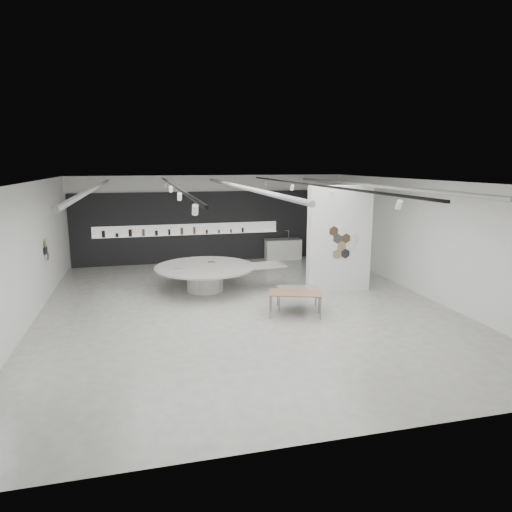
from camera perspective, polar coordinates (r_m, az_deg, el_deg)
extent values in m
cube|color=#AFAFA5|center=(14.02, -1.40, -6.43)|extent=(12.00, 14.00, 0.01)
cube|color=silver|center=(13.35, -1.49, 9.32)|extent=(12.00, 14.00, 0.01)
cube|color=white|center=(20.38, -5.77, 4.67)|extent=(12.00, 0.01, 3.80)
cube|color=white|center=(7.11, 11.14, -8.64)|extent=(12.00, 0.01, 3.80)
cube|color=white|center=(15.96, 20.11, 2.11)|extent=(0.01, 14.00, 3.80)
cube|color=white|center=(13.60, -26.96, 0.01)|extent=(0.01, 14.00, 3.80)
cylinder|color=#939396|center=(13.60, -19.69, 7.92)|extent=(0.12, 12.00, 0.12)
cylinder|color=#939396|center=(13.85, -1.94, 8.63)|extent=(0.12, 12.00, 0.12)
cylinder|color=#939396|center=(15.29, 13.82, 8.58)|extent=(0.12, 12.00, 0.12)
cube|color=black|center=(13.07, -10.18, 8.63)|extent=(0.05, 13.00, 0.06)
cylinder|color=white|center=(8.11, -7.62, 5.75)|extent=(0.11, 0.18, 0.21)
cylinder|color=white|center=(11.38, -9.53, 7.34)|extent=(0.11, 0.18, 0.21)
cylinder|color=white|center=(14.67, -10.60, 8.22)|extent=(0.11, 0.18, 0.21)
cylinder|color=white|center=(17.96, -11.27, 8.77)|extent=(0.11, 0.18, 0.21)
cube|color=black|center=(13.93, 6.67, 8.91)|extent=(0.05, 13.00, 0.06)
cylinder|color=white|center=(9.43, 17.44, 6.13)|extent=(0.11, 0.18, 0.21)
cylinder|color=white|center=(12.36, 9.45, 7.67)|extent=(0.11, 0.18, 0.21)
cylinder|color=white|center=(15.44, 4.55, 8.53)|extent=(0.11, 0.18, 0.21)
cylinder|color=white|center=(18.59, 1.28, 9.07)|extent=(0.11, 0.18, 0.21)
cylinder|color=white|center=(16.10, -24.75, -0.17)|extent=(0.03, 0.28, 0.28)
cylinder|color=#463523|center=(16.35, -24.59, 0.01)|extent=(0.03, 0.28, 0.28)
cylinder|color=black|center=(16.18, -24.74, 0.72)|extent=(0.03, 0.28, 0.28)
cylinder|color=black|center=(15.93, -24.90, 0.55)|extent=(0.03, 0.28, 0.28)
cylinder|color=#8A7854|center=(16.02, -24.89, 1.44)|extent=(0.03, 0.28, 0.28)
cylinder|color=silver|center=(16.27, -24.73, 1.60)|extent=(0.03, 0.28, 0.28)
cube|color=black|center=(20.36, -5.72, 3.67)|extent=(11.80, 0.10, 3.10)
cube|color=white|center=(20.18, -8.50, 3.33)|extent=(8.00, 0.06, 0.46)
cube|color=white|center=(20.16, -8.46, 2.67)|extent=(8.00, 0.18, 0.02)
cylinder|color=black|center=(20.11, -18.54, 2.62)|extent=(0.13, 0.13, 0.29)
cylinder|color=black|center=(20.08, -16.98, 2.51)|extent=(0.13, 0.13, 0.15)
cylinder|color=black|center=(20.05, -15.45, 2.80)|extent=(0.14, 0.14, 0.30)
cylinder|color=brown|center=(20.04, -13.89, 2.87)|extent=(0.12, 0.12, 0.29)
cylinder|color=black|center=(20.06, -12.34, 2.82)|extent=(0.12, 0.12, 0.21)
cylinder|color=black|center=(20.07, -10.79, 2.95)|extent=(0.10, 0.10, 0.25)
cylinder|color=brown|center=(20.11, -9.25, 3.09)|extent=(0.12, 0.12, 0.30)
cylinder|color=brown|center=(20.16, -7.71, 3.18)|extent=(0.10, 0.10, 0.31)
cylinder|color=black|center=(20.23, -6.17, 3.04)|extent=(0.09, 0.09, 0.17)
cylinder|color=brown|center=(20.32, -4.66, 3.09)|extent=(0.10, 0.10, 0.16)
cylinder|color=brown|center=(20.41, -3.15, 3.14)|extent=(0.09, 0.09, 0.15)
cylinder|color=black|center=(20.51, -1.66, 3.27)|extent=(0.09, 0.09, 0.21)
cube|color=white|center=(15.62, 10.38, 2.06)|extent=(2.20, 0.35, 3.60)
cylinder|color=#8A7854|center=(15.48, 10.64, 1.22)|extent=(0.34, 0.03, 0.34)
cylinder|color=silver|center=(15.61, 11.63, 1.26)|extent=(0.34, 0.03, 0.34)
cylinder|color=white|center=(15.36, 9.63, 1.17)|extent=(0.34, 0.03, 0.34)
cylinder|color=#463523|center=(15.50, 11.17, 2.18)|extent=(0.34, 0.03, 0.34)
cylinder|color=black|center=(15.38, 10.17, 2.14)|extent=(0.34, 0.03, 0.34)
cylinder|color=black|center=(15.59, 11.10, 0.31)|extent=(0.34, 0.03, 0.34)
cylinder|color=#8A7854|center=(15.47, 10.10, 0.25)|extent=(0.34, 0.03, 0.34)
cylinder|color=silver|center=(15.63, 12.16, 2.21)|extent=(0.34, 0.03, 0.34)
cylinder|color=white|center=(15.40, 10.71, 3.11)|extent=(0.34, 0.03, 0.34)
cylinder|color=#463523|center=(15.28, 9.69, 3.08)|extent=(0.34, 0.03, 0.34)
cylinder|color=white|center=(15.79, -6.37, -2.90)|extent=(1.37, 1.37, 0.81)
cylinder|color=#AAA7A0|center=(15.68, -6.41, -1.37)|extent=(3.79, 3.79, 0.06)
cube|color=#AAA7A0|center=(15.81, 0.71, -1.19)|extent=(1.62, 1.12, 0.05)
cube|color=#8A7854|center=(15.48, -9.82, -1.51)|extent=(0.26, 0.20, 0.01)
cube|color=#463523|center=(16.31, -5.61, -0.73)|extent=(0.26, 0.20, 0.01)
cube|color=#895F46|center=(13.11, 4.94, -4.62)|extent=(1.65, 1.18, 0.03)
cube|color=slate|center=(12.91, 1.77, -6.46)|extent=(0.05, 0.05, 0.67)
cube|color=slate|center=(13.55, 1.92, -5.58)|extent=(0.05, 0.05, 0.67)
cube|color=slate|center=(12.92, 8.07, -6.56)|extent=(0.05, 0.05, 0.67)
cube|color=slate|center=(13.56, 7.91, -5.68)|extent=(0.05, 0.05, 0.67)
cube|color=slate|center=(13.80, 5.29, -4.02)|extent=(1.36, 0.88, 0.03)
cube|color=slate|center=(13.56, 2.92, -5.68)|extent=(0.04, 0.04, 0.62)
cube|color=slate|center=(14.09, 2.73, -5.01)|extent=(0.04, 0.04, 0.62)
cube|color=slate|center=(13.71, 7.88, -5.58)|extent=(0.04, 0.04, 0.62)
cube|color=slate|center=(14.24, 7.50, -4.93)|extent=(0.04, 0.04, 0.62)
cube|color=white|center=(20.83, 3.40, 0.83)|extent=(1.64, 0.67, 0.91)
cube|color=slate|center=(20.75, 3.41, 2.10)|extent=(1.68, 0.71, 0.03)
cylinder|color=silver|center=(20.94, 4.11, 2.72)|extent=(0.03, 0.03, 0.36)
cylinder|color=silver|center=(20.89, 3.91, 3.18)|extent=(0.16, 0.03, 0.02)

